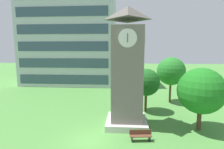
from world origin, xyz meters
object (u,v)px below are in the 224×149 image
(park_bench, at_px, (141,135))
(tree_by_building, at_px, (201,91))
(tree_streetside, at_px, (146,82))
(tree_near_tower, at_px, (171,71))
(clock_tower, at_px, (127,74))

(park_bench, bearing_deg, tree_by_building, 23.64)
(tree_streetside, bearing_deg, tree_by_building, -47.00)
(park_bench, xyz_separation_m, tree_near_tower, (5.01, 11.11, 3.97))
(tree_near_tower, bearing_deg, clock_tower, -127.48)
(tree_by_building, xyz_separation_m, tree_near_tower, (-0.57, 8.66, 0.72))
(tree_by_building, bearing_deg, tree_near_tower, 93.74)
(clock_tower, xyz_separation_m, tree_near_tower, (6.15, 8.02, -0.69))
(clock_tower, height_order, tree_near_tower, clock_tower)
(tree_by_building, height_order, tree_streetside, tree_by_building)
(tree_by_building, distance_m, tree_streetside, 6.44)
(clock_tower, xyz_separation_m, tree_by_building, (6.71, -0.65, -1.41))
(clock_tower, height_order, tree_streetside, clock_tower)
(park_bench, distance_m, tree_near_tower, 12.82)
(park_bench, height_order, tree_by_building, tree_by_building)
(tree_by_building, xyz_separation_m, tree_streetside, (-4.39, 4.71, -0.15))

